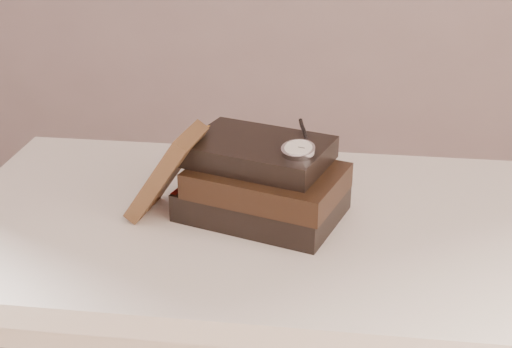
# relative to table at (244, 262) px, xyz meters

# --- Properties ---
(table) EXTENTS (1.00, 0.60, 0.75)m
(table) POSITION_rel_table_xyz_m (0.00, 0.00, 0.00)
(table) COLOR silver
(table) RESTS_ON ground
(book_stack) EXTENTS (0.30, 0.25, 0.13)m
(book_stack) POSITION_rel_table_xyz_m (0.03, 0.01, 0.15)
(book_stack) COLOR black
(book_stack) RESTS_ON table
(journal) EXTENTS (0.13, 0.12, 0.16)m
(journal) POSITION_rel_table_xyz_m (-0.13, -0.01, 0.17)
(journal) COLOR #3F2818
(journal) RESTS_ON table
(pocket_watch) EXTENTS (0.07, 0.16, 0.02)m
(pocket_watch) POSITION_rel_table_xyz_m (0.09, -0.02, 0.23)
(pocket_watch) COLOR silver
(pocket_watch) RESTS_ON book_stack
(eyeglasses) EXTENTS (0.14, 0.15, 0.05)m
(eyeglasses) POSITION_rel_table_xyz_m (-0.03, 0.12, 0.17)
(eyeglasses) COLOR silver
(eyeglasses) RESTS_ON book_stack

